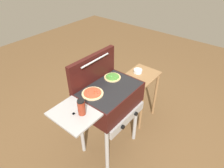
{
  "coord_description": "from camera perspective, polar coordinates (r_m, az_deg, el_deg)",
  "views": [
    {
      "loc": [
        -1.22,
        -1.02,
        2.09
      ],
      "look_at": [
        0.05,
        0.0,
        0.92
      ],
      "focal_mm": 31.28,
      "sensor_mm": 36.0,
      "label": 1
    }
  ],
  "objects": [
    {
      "name": "pizza_veggie",
      "position": [
        2.13,
        0.06,
        2.04
      ],
      "size": [
        0.18,
        0.18,
        0.03
      ],
      "color": "#E0C17F",
      "rests_on": "grill"
    },
    {
      "name": "prep_table",
      "position": [
        2.65,
        8.28,
        -0.98
      ],
      "size": [
        0.44,
        0.36,
        0.73
      ],
      "color": "olive",
      "rests_on": "ground_plane"
    },
    {
      "name": "pizza_pepperoni",
      "position": [
        1.91,
        -5.67,
        -2.69
      ],
      "size": [
        0.21,
        0.21,
        0.04
      ],
      "color": "beige",
      "rests_on": "grill"
    },
    {
      "name": "grill",
      "position": [
        2.07,
        -1.02,
        -4.54
      ],
      "size": [
        0.96,
        0.53,
        0.9
      ],
      "color": "#38110F",
      "rests_on": "ground_plane"
    },
    {
      "name": "ground_plane",
      "position": [
        2.63,
        -0.71,
        -17.05
      ],
      "size": [
        8.0,
        8.0,
        0.0
      ],
      "primitive_type": "plane",
      "color": "brown"
    },
    {
      "name": "grill_lid_open",
      "position": [
        2.03,
        -5.64,
        4.6
      ],
      "size": [
        0.63,
        0.09,
        0.3
      ],
      "color": "#38110F",
      "rests_on": "grill"
    },
    {
      "name": "sauce_jar",
      "position": [
        1.68,
        -8.92,
        -6.72
      ],
      "size": [
        0.07,
        0.07,
        0.15
      ],
      "color": "maroon",
      "rests_on": "grill"
    },
    {
      "name": "topping_bowl_near",
      "position": [
        2.56,
        7.59,
        3.75
      ],
      "size": [
        0.11,
        0.11,
        0.04
      ],
      "color": "silver",
      "rests_on": "prep_table"
    }
  ]
}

